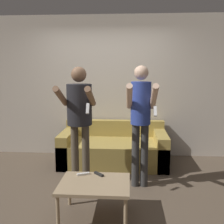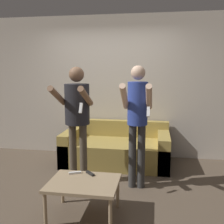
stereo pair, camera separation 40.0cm
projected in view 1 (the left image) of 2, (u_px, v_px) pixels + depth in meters
ground_plane at (96, 188)px, 3.76m from camera, size 14.00×14.00×0.00m
wall_back at (105, 87)px, 5.09m from camera, size 6.40×0.06×2.70m
couch at (114, 149)px, 4.74m from camera, size 1.87×0.96×0.72m
person_standing_left at (79, 112)px, 3.71m from camera, size 0.48×0.71×1.72m
person_standing_right at (141, 114)px, 3.65m from camera, size 0.40×0.62×1.74m
coffee_table at (95, 186)px, 2.96m from camera, size 0.79×0.61×0.42m
remote_near at (83, 174)px, 3.16m from camera, size 0.15×0.09×0.02m
remote_far at (99, 174)px, 3.16m from camera, size 0.13×0.13×0.02m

